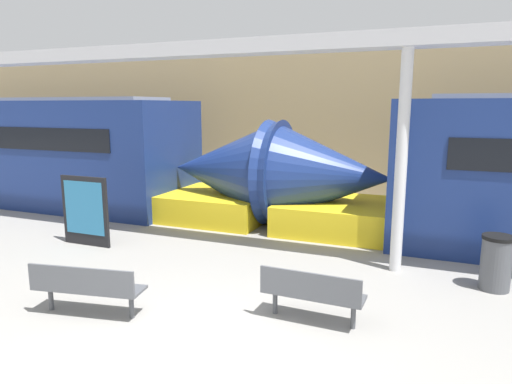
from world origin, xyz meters
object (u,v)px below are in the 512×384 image
at_px(train_right, 32,153).
at_px(trash_bin, 496,263).
at_px(bench_near, 86,285).
at_px(support_column_near, 401,164).
at_px(poster_board, 85,211).
at_px(bench_far, 312,292).

height_order(train_right, trash_bin, train_right).
distance_m(bench_near, support_column_near, 5.51).
bearing_deg(poster_board, bench_near, -47.90).
relative_size(bench_far, support_column_near, 0.36).
bearing_deg(bench_near, train_right, 131.42).
relative_size(train_right, bench_near, 9.91).
bearing_deg(support_column_near, poster_board, -171.94).
bearing_deg(trash_bin, poster_board, -175.80).
distance_m(bench_far, poster_board, 5.71).
xyz_separation_m(bench_far, poster_board, (-5.45, 1.69, 0.30)).
height_order(train_right, poster_board, train_right).
height_order(poster_board, support_column_near, support_column_near).
bearing_deg(train_right, trash_bin, -11.57).
relative_size(bench_near, trash_bin, 1.82).
bearing_deg(support_column_near, train_right, 168.38).
height_order(bench_near, poster_board, poster_board).
height_order(bench_near, support_column_near, support_column_near).
xyz_separation_m(train_right, trash_bin, (12.91, -2.64, -1.04)).
bearing_deg(support_column_near, bench_far, -108.89).
bearing_deg(poster_board, bench_far, -17.22).
relative_size(bench_far, poster_board, 0.95).
bearing_deg(bench_far, trash_bin, 44.43).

